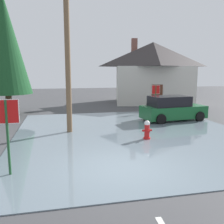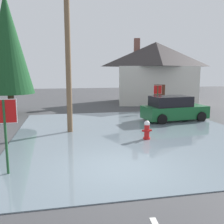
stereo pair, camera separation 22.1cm
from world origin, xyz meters
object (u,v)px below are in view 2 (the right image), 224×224
stop_sign_far (158,93)px  parked_car (173,109)px  stop_sign_near (5,121)px  pine_tree_mid_left (7,44)px  house (155,72)px  utility_pole (68,56)px  fire_hydrant (147,130)px

stop_sign_far → parked_car: (-0.19, -3.32, -0.74)m
stop_sign_near → stop_sign_far: stop_sign_near is taller
pine_tree_mid_left → parked_car: bearing=-22.9°
stop_sign_far → house: house is taller
house → utility_pole: bearing=-129.0°
pine_tree_mid_left → fire_hydrant: bearing=-48.7°
utility_pole → parked_car: bearing=15.3°
stop_sign_near → fire_hydrant: size_ratio=2.59×
parked_car → stop_sign_far: bearing=86.7°
stop_sign_near → parked_car: (8.80, 7.04, -0.93)m
stop_sign_far → fire_hydrant: bearing=-114.8°
stop_sign_near → pine_tree_mid_left: pine_tree_mid_left is taller
stop_sign_near → utility_pole: bearing=68.1°
utility_pole → house: 14.19m
stop_sign_far → parked_car: bearing=-93.3°
stop_sign_near → house: (11.00, 16.22, 1.44)m
pine_tree_mid_left → stop_sign_near: bearing=-80.2°
utility_pole → fire_hydrant: bearing=-32.5°
stop_sign_far → pine_tree_mid_left: 11.64m
pine_tree_mid_left → stop_sign_far: bearing=-6.4°
parked_car → fire_hydrant: bearing=-128.4°
utility_pole → pine_tree_mid_left: size_ratio=0.87×
stop_sign_near → fire_hydrant: stop_sign_near is taller
stop_sign_far → house: (2.00, 5.86, 1.64)m
stop_sign_near → house: size_ratio=0.27×
parked_car → pine_tree_mid_left: pine_tree_mid_left is taller
stop_sign_far → house: bearing=71.1°
fire_hydrant → stop_sign_far: bearing=65.2°
utility_pole → house: utility_pole is taller
house → parked_car: (-2.20, -9.18, -2.37)m
utility_pole → pine_tree_mid_left: bearing=122.6°
fire_hydrant → stop_sign_far: 8.20m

